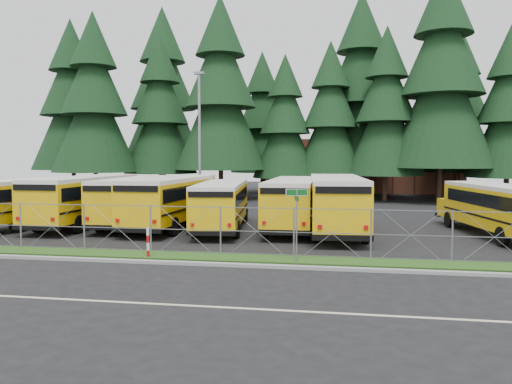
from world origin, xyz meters
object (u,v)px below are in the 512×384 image
at_px(bus_1, 88,201).
at_px(bus_east, 495,211).
at_px(bus_4, 222,206).
at_px(bus_5, 293,204).
at_px(bus_6, 336,205).
at_px(bus_3, 174,202).
at_px(striped_bollard, 148,243).
at_px(bus_0, 40,202).
at_px(bus_2, 140,201).
at_px(light_standard, 200,136).
at_px(street_sign, 297,210).

relative_size(bus_1, bus_east, 1.10).
distance_m(bus_1, bus_4, 8.23).
xyz_separation_m(bus_5, bus_6, (2.33, -0.99, 0.09)).
height_order(bus_1, bus_3, bus_1).
distance_m(bus_east, striped_bollard, 17.16).
xyz_separation_m(bus_3, bus_6, (9.10, -0.57, 0.05)).
distance_m(bus_0, bus_3, 8.16).
bearing_deg(bus_5, bus_2, 178.65).
xyz_separation_m(bus_0, light_standard, (7.32, 8.54, 4.14)).
height_order(bus_0, bus_3, bus_3).
bearing_deg(street_sign, bus_3, 132.02).
distance_m(bus_5, street_sign, 9.07).
height_order(bus_0, bus_5, bus_5).
bearing_deg(bus_1, bus_6, -1.48).
distance_m(street_sign, striped_bollard, 6.05).
bearing_deg(striped_bollard, bus_3, 102.19).
bearing_deg(bus_0, bus_4, 6.12).
distance_m(bus_2, light_standard, 8.78).
height_order(bus_6, light_standard, light_standard).
xyz_separation_m(bus_3, striped_bollard, (1.84, -8.54, -0.83)).
bearing_deg(bus_0, bus_6, 6.50).
bearing_deg(bus_0, bus_5, 10.17).
height_order(bus_1, striped_bollard, bus_1).
height_order(bus_1, bus_2, bus_1).
height_order(bus_3, striped_bollard, bus_3).
bearing_deg(bus_0, bus_2, 16.20).
height_order(bus_6, striped_bollard, bus_6).
height_order(bus_0, bus_2, bus_2).
bearing_deg(striped_bollard, light_standard, 99.08).
bearing_deg(bus_6, bus_4, 175.96).
bearing_deg(bus_5, bus_6, -23.29).
height_order(bus_0, bus_1, bus_1).
relative_size(bus_3, bus_4, 1.10).
distance_m(bus_5, bus_east, 10.28).
distance_m(bus_2, bus_east, 19.32).
bearing_deg(bus_2, bus_1, -170.00).
xyz_separation_m(bus_2, striped_bollard, (4.12, -9.14, -0.79)).
height_order(bus_3, bus_6, bus_6).
bearing_deg(light_standard, striped_bollard, -80.92).
bearing_deg(bus_0, bus_3, 9.57).
relative_size(bus_6, street_sign, 4.02).
bearing_deg(street_sign, bus_0, 152.52).
xyz_separation_m(bus_6, street_sign, (-1.37, -8.00, 0.55)).
relative_size(bus_2, street_sign, 3.79).
xyz_separation_m(bus_6, bus_east, (7.91, 0.03, -0.17)).
height_order(bus_5, street_sign, street_sign).
height_order(bus_0, light_standard, light_standard).
distance_m(bus_1, light_standard, 10.23).
height_order(bus_east, street_sign, street_sign).
bearing_deg(bus_6, bus_3, 172.53).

